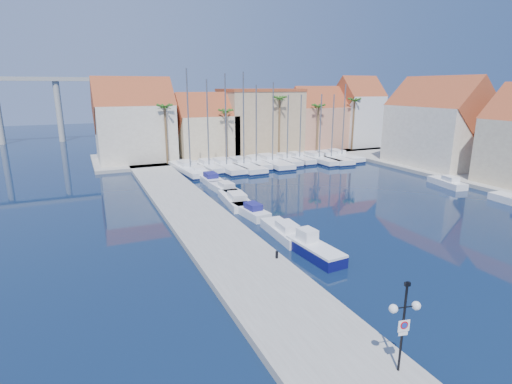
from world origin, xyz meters
The scene contains 37 objects.
ground centered at (0.00, 0.00, 0.00)m, with size 260.00×260.00×0.00m, color black.
quay_west centered at (-9.00, 13.50, 0.25)m, with size 6.00×77.00×0.50m, color gray.
shore_north centered at (10.00, 48.00, 0.25)m, with size 54.00×16.00×0.50m, color gray.
shore_east centered at (32.00, 15.00, 0.25)m, with size 12.00×60.00×0.50m, color gray.
lamp_post centered at (-7.09, -10.24, 3.28)m, with size 1.42×0.59×4.23m.
bollard centered at (-6.60, 2.35, 0.76)m, with size 0.21×0.21×0.52m, color black.
fishing_boat centered at (-3.38, 2.50, 0.62)m, with size 2.19×5.48×1.87m.
motorboat_west_0 centered at (-3.49, 7.02, 0.51)m, with size 2.16×6.07×1.40m.
motorboat_west_1 centered at (-3.83, 13.43, 0.51)m, with size 2.21×5.42×1.40m.
motorboat_west_2 centered at (-3.77, 17.78, 0.51)m, with size 2.92×7.23×1.40m.
motorboat_west_3 centered at (-3.22, 22.86, 0.51)m, with size 2.28×6.11×1.40m.
motorboat_west_4 centered at (-3.20, 28.80, 0.51)m, with size 2.16×6.57×1.40m.
motorboat_west_5 centered at (-3.54, 33.63, 0.51)m, with size 2.31×6.71×1.40m.
motorboat_west_6 centered at (-3.67, 38.43, 0.51)m, with size 2.09×6.32×1.40m.
motorboat_east_1 centered at (23.99, 14.22, 0.51)m, with size 2.69×5.75×1.40m.
sailboat_0 centered at (-4.16, 35.79, 0.59)m, with size 3.88×11.54×14.87m.
sailboat_1 centered at (-1.08, 36.30, 0.64)m, with size 2.87×8.43×13.43m.
sailboat_2 centered at (1.41, 35.57, 0.59)m, with size 3.56×11.17×14.21m.
sailboat_3 centered at (4.07, 35.17, 0.59)m, with size 3.68×11.71×14.48m.
sailboat_4 centered at (6.66, 36.04, 0.61)m, with size 2.57×8.80×12.63m.
sailboat_5 centered at (9.44, 36.03, 0.57)m, with size 3.14×11.55×13.01m.
sailboat_6 centered at (12.36, 36.32, 0.60)m, with size 2.22×8.19×11.12m.
sailboat_7 centered at (14.90, 36.64, 0.60)m, with size 2.31×8.19×11.10m.
sailboat_8 centered at (17.86, 35.41, 0.56)m, with size 3.19×10.77×11.24m.
sailboat_9 centered at (20.20, 35.28, 0.55)m, with size 3.59×11.43×11.15m.
sailboat_10 centered at (22.88, 36.00, 0.59)m, with size 3.33×10.30×12.81m.
building_0 centered at (-10.00, 47.00, 6.52)m, with size 12.30×9.00×13.50m.
building_1 centered at (2.00, 47.00, 5.30)m, with size 10.30×8.00×11.00m.
building_2 centered at (13.00, 48.00, 6.26)m, with size 14.20×10.20×11.50m.
building_3 centered at (25.00, 47.00, 5.86)m, with size 10.30×8.00×12.00m.
building_4 centered at (34.00, 46.00, 6.97)m, with size 8.30×8.00×14.00m.
building_6 centered at (32.00, 24.00, 6.52)m, with size 9.00×14.30×13.50m.
palm_0 centered at (-6.00, 42.00, 9.08)m, with size 2.60×2.60×10.15m.
palm_1 centered at (4.00, 42.00, 8.14)m, with size 2.60×2.60×9.15m.
palm_2 centered at (14.00, 42.00, 10.02)m, with size 2.60×2.60×11.15m.
palm_3 centered at (22.00, 42.00, 8.61)m, with size 2.60×2.60×9.65m.
palm_4 centered at (30.00, 42.00, 9.55)m, with size 2.60×2.60×10.65m.
Camera 1 is at (-18.75, -21.17, 12.42)m, focal length 28.00 mm.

